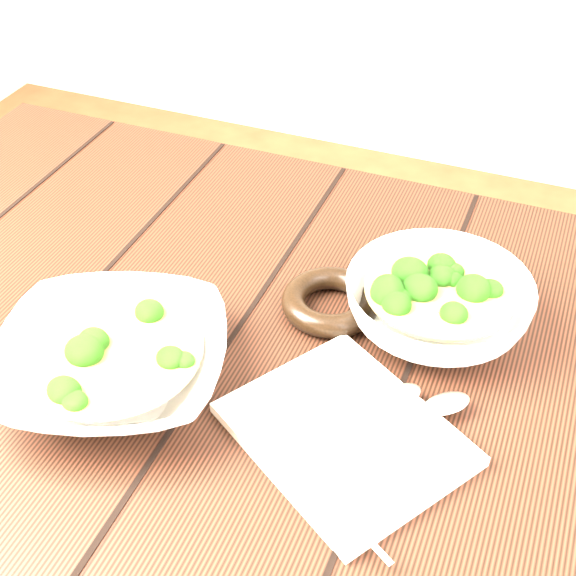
{
  "coord_description": "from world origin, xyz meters",
  "views": [
    {
      "loc": [
        0.29,
        -0.6,
        1.37
      ],
      "look_at": [
        0.03,
        0.05,
        0.8
      ],
      "focal_mm": 50.0,
      "sensor_mm": 36.0,
      "label": 1
    }
  ],
  "objects_px": {
    "table": "(252,412)",
    "trivet": "(331,301)",
    "soup_bowl_front": "(112,361)",
    "napkin": "(345,434)",
    "soup_bowl_back": "(438,303)"
  },
  "relations": [
    {
      "from": "table",
      "to": "napkin",
      "type": "distance_m",
      "value": 0.21
    },
    {
      "from": "soup_bowl_back",
      "to": "trivet",
      "type": "relative_size",
      "value": 2.19
    },
    {
      "from": "table",
      "to": "soup_bowl_front",
      "type": "xyz_separation_m",
      "value": [
        -0.11,
        -0.11,
        0.15
      ]
    },
    {
      "from": "soup_bowl_front",
      "to": "napkin",
      "type": "height_order",
      "value": "soup_bowl_front"
    },
    {
      "from": "trivet",
      "to": "napkin",
      "type": "height_order",
      "value": "trivet"
    },
    {
      "from": "table",
      "to": "soup_bowl_front",
      "type": "distance_m",
      "value": 0.22
    },
    {
      "from": "table",
      "to": "trivet",
      "type": "bearing_deg",
      "value": 50.77
    },
    {
      "from": "soup_bowl_back",
      "to": "napkin",
      "type": "relative_size",
      "value": 1.17
    },
    {
      "from": "soup_bowl_front",
      "to": "napkin",
      "type": "relative_size",
      "value": 1.41
    },
    {
      "from": "table",
      "to": "trivet",
      "type": "height_order",
      "value": "trivet"
    },
    {
      "from": "soup_bowl_back",
      "to": "napkin",
      "type": "xyz_separation_m",
      "value": [
        -0.04,
        -0.19,
        -0.03
      ]
    },
    {
      "from": "soup_bowl_front",
      "to": "trivet",
      "type": "height_order",
      "value": "soup_bowl_front"
    },
    {
      "from": "soup_bowl_back",
      "to": "napkin",
      "type": "height_order",
      "value": "soup_bowl_back"
    },
    {
      "from": "soup_bowl_front",
      "to": "soup_bowl_back",
      "type": "distance_m",
      "value": 0.36
    },
    {
      "from": "soup_bowl_front",
      "to": "napkin",
      "type": "bearing_deg",
      "value": 4.18
    }
  ]
}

